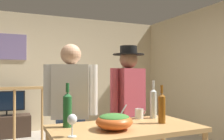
{
  "coord_description": "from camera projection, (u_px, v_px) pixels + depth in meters",
  "views": [
    {
      "loc": [
        -1.07,
        -2.72,
        1.27
      ],
      "look_at": [
        -0.1,
        -0.52,
        1.3
      ],
      "focal_mm": 38.38,
      "sensor_mm": 36.0,
      "label": 1
    }
  ],
  "objects": [
    {
      "name": "back_wall",
      "position": [
        57.0,
        72.0,
        5.52
      ],
      "size": [
        5.16,
        0.1,
        2.58
      ],
      "primitive_type": "cube",
      "color": "beige",
      "rests_on": "ground_plane"
    },
    {
      "name": "side_wall_right",
      "position": [
        207.0,
        72.0,
        4.74
      ],
      "size": [
        0.1,
        4.27,
        2.58
      ],
      "primitive_type": "cube",
      "color": "beige",
      "rests_on": "ground_plane"
    },
    {
      "name": "framed_picture",
      "position": [
        11.0,
        47.0,
        5.08
      ],
      "size": [
        0.62,
        0.03,
        0.54
      ],
      "primitive_type": "cube",
      "color": "#816EA2"
    },
    {
      "name": "stair_railing",
      "position": [
        25.0,
        108.0,
        4.2
      ],
      "size": [
        2.41,
        0.1,
        1.08
      ],
      "color": "#B2844C",
      "rests_on": "ground_plane"
    },
    {
      "name": "tv_console",
      "position": [
        7.0,
        126.0,
        4.76
      ],
      "size": [
        0.9,
        0.4,
        0.42
      ],
      "primitive_type": "cube",
      "color": "#38281E",
      "rests_on": "ground_plane"
    },
    {
      "name": "flat_screen_tv",
      "position": [
        7.0,
        101.0,
        4.74
      ],
      "size": [
        0.68,
        0.12,
        0.49
      ],
      "color": "black",
      "rests_on": "tv_console"
    },
    {
      "name": "serving_table",
      "position": [
        126.0,
        136.0,
        2.12
      ],
      "size": [
        1.33,
        0.69,
        0.8
      ],
      "color": "#B2844C",
      "rests_on": "ground_plane"
    },
    {
      "name": "salad_bowl",
      "position": [
        114.0,
        121.0,
        1.99
      ],
      "size": [
        0.31,
        0.31,
        0.21
      ],
      "color": "#DB5B23",
      "rests_on": "serving_table"
    },
    {
      "name": "wine_glass",
      "position": [
        72.0,
        121.0,
        1.76
      ],
      "size": [
        0.07,
        0.07,
        0.17
      ],
      "color": "silver",
      "rests_on": "serving_table"
    },
    {
      "name": "wine_bottle_amber",
      "position": [
        162.0,
        108.0,
        2.25
      ],
      "size": [
        0.07,
        0.07,
        0.36
      ],
      "color": "brown",
      "rests_on": "serving_table"
    },
    {
      "name": "wine_bottle_clear",
      "position": [
        153.0,
        103.0,
        2.51
      ],
      "size": [
        0.07,
        0.07,
        0.39
      ],
      "color": "silver",
      "rests_on": "serving_table"
    },
    {
      "name": "wine_bottle_green",
      "position": [
        67.0,
        109.0,
        2.09
      ],
      "size": [
        0.08,
        0.08,
        0.38
      ],
      "color": "#1E5628",
      "rests_on": "serving_table"
    },
    {
      "name": "mug_white",
      "position": [
        139.0,
        114.0,
        2.48
      ],
      "size": [
        0.13,
        0.09,
        0.1
      ],
      "color": "white",
      "rests_on": "serving_table"
    },
    {
      "name": "person_standing_left",
      "position": [
        71.0,
        105.0,
        2.53
      ],
      "size": [
        0.54,
        0.33,
        1.58
      ],
      "rotation": [
        0.0,
        0.0,
        2.81
      ],
      "color": "#3D5684",
      "rests_on": "ground_plane"
    },
    {
      "name": "person_standing_right",
      "position": [
        129.0,
        101.0,
        2.81
      ],
      "size": [
        0.53,
        0.37,
        1.59
      ],
      "rotation": [
        0.0,
        0.0,
        3.47
      ],
      "color": "#3D5684",
      "rests_on": "ground_plane"
    }
  ]
}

